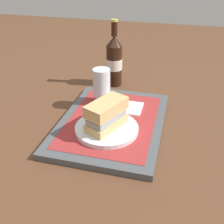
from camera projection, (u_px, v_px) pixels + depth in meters
The scene contains 8 objects.
ground_plane at pixel (112, 125), 0.88m from camera, with size 3.00×3.00×0.00m, color brown.
tray at pixel (112, 123), 0.88m from camera, with size 0.44×0.32×0.02m, color #4C5156.
placemat at pixel (112, 120), 0.87m from camera, with size 0.38×0.27×0.00m, color #9E2D2D.
plate at pixel (105, 128), 0.82m from camera, with size 0.19×0.19×0.01m, color white.
sandwich at pixel (106, 114), 0.80m from camera, with size 0.14×0.11×0.08m.
beer_glass at pixel (102, 85), 0.94m from camera, with size 0.06×0.06×0.12m.
napkin_folded at pixel (132, 108), 0.93m from camera, with size 0.09×0.07×0.01m, color white.
beer_bottle at pixel (114, 61), 1.10m from camera, with size 0.07×0.07×0.27m.
Camera 1 is at (-0.72, -0.19, 0.49)m, focal length 43.88 mm.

